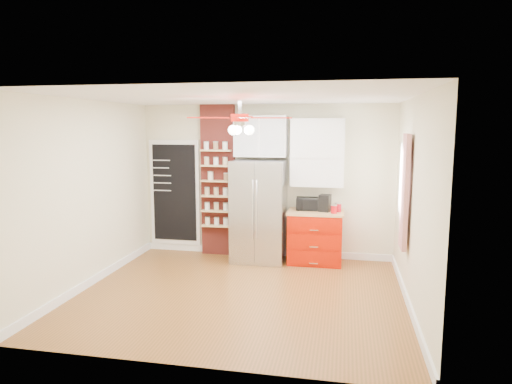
% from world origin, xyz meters
% --- Properties ---
extents(floor, '(4.50, 4.50, 0.00)m').
position_xyz_m(floor, '(0.00, 0.00, 0.00)').
color(floor, brown).
rests_on(floor, ground).
extents(ceiling, '(4.50, 4.50, 0.00)m').
position_xyz_m(ceiling, '(0.00, 0.00, 2.70)').
color(ceiling, white).
rests_on(ceiling, wall_back).
extents(wall_back, '(4.50, 0.02, 2.70)m').
position_xyz_m(wall_back, '(0.00, 2.00, 1.35)').
color(wall_back, beige).
rests_on(wall_back, floor).
extents(wall_front, '(4.50, 0.02, 2.70)m').
position_xyz_m(wall_front, '(0.00, -2.00, 1.35)').
color(wall_front, beige).
rests_on(wall_front, floor).
extents(wall_left, '(0.02, 4.00, 2.70)m').
position_xyz_m(wall_left, '(-2.25, 0.00, 1.35)').
color(wall_left, beige).
rests_on(wall_left, floor).
extents(wall_right, '(0.02, 4.00, 2.70)m').
position_xyz_m(wall_right, '(2.25, 0.00, 1.35)').
color(wall_right, beige).
rests_on(wall_right, floor).
extents(chalkboard, '(0.95, 0.05, 1.95)m').
position_xyz_m(chalkboard, '(-1.70, 1.96, 1.10)').
color(chalkboard, white).
rests_on(chalkboard, wall_back).
extents(brick_pillar, '(0.60, 0.16, 2.70)m').
position_xyz_m(brick_pillar, '(-0.85, 1.92, 1.35)').
color(brick_pillar, maroon).
rests_on(brick_pillar, floor).
extents(fridge, '(0.90, 0.70, 1.75)m').
position_xyz_m(fridge, '(-0.05, 1.63, 0.88)').
color(fridge, '#BABBC0').
rests_on(fridge, floor).
extents(upper_glass_cabinet, '(0.90, 0.35, 0.70)m').
position_xyz_m(upper_glass_cabinet, '(-0.05, 1.82, 2.15)').
color(upper_glass_cabinet, white).
rests_on(upper_glass_cabinet, wall_back).
extents(red_cabinet, '(0.94, 0.64, 0.90)m').
position_xyz_m(red_cabinet, '(0.92, 1.68, 0.45)').
color(red_cabinet, '#B01100').
rests_on(red_cabinet, floor).
extents(upper_shelf_unit, '(0.90, 0.30, 1.15)m').
position_xyz_m(upper_shelf_unit, '(0.92, 1.85, 1.88)').
color(upper_shelf_unit, white).
rests_on(upper_shelf_unit, wall_back).
extents(window, '(0.04, 0.75, 1.05)m').
position_xyz_m(window, '(2.23, 0.90, 1.55)').
color(window, white).
rests_on(window, wall_right).
extents(curtain, '(0.06, 0.40, 1.55)m').
position_xyz_m(curtain, '(2.18, 0.35, 1.45)').
color(curtain, '#A81616').
rests_on(curtain, wall_right).
extents(ceiling_fan, '(1.40, 1.40, 0.44)m').
position_xyz_m(ceiling_fan, '(0.00, 0.00, 2.42)').
color(ceiling_fan, silver).
rests_on(ceiling_fan, ceiling).
extents(toaster_oven, '(0.41, 0.29, 0.22)m').
position_xyz_m(toaster_oven, '(0.78, 1.74, 1.01)').
color(toaster_oven, black).
rests_on(toaster_oven, red_cabinet).
extents(coffee_maker, '(0.21, 0.22, 0.29)m').
position_xyz_m(coffee_maker, '(1.07, 1.67, 1.04)').
color(coffee_maker, black).
rests_on(coffee_maker, red_cabinet).
extents(canister_left, '(0.13, 0.13, 0.13)m').
position_xyz_m(canister_left, '(1.23, 1.52, 0.97)').
color(canister_left, '#BA0A10').
rests_on(canister_left, red_cabinet).
extents(canister_right, '(0.15, 0.15, 0.14)m').
position_xyz_m(canister_right, '(1.29, 1.69, 0.97)').
color(canister_right, '#AF0917').
rests_on(canister_right, red_cabinet).
extents(pantry_jar_oats, '(0.12, 0.12, 0.14)m').
position_xyz_m(pantry_jar_oats, '(-0.95, 1.79, 1.44)').
color(pantry_jar_oats, beige).
rests_on(pantry_jar_oats, brick_pillar).
extents(pantry_jar_beans, '(0.10, 0.10, 0.12)m').
position_xyz_m(pantry_jar_beans, '(-0.66, 1.76, 1.43)').
color(pantry_jar_beans, olive).
rests_on(pantry_jar_beans, brick_pillar).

